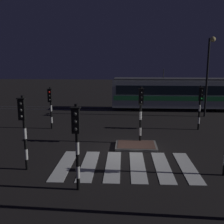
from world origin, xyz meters
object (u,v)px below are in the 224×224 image
at_px(traffic_light_kerb_mid_left, 76,135).
at_px(traffic_light_corner_far_left, 50,102).
at_px(tram, 185,93).
at_px(traffic_light_corner_near_left, 23,122).
at_px(traffic_light_median_centre, 141,107).
at_px(traffic_light_corner_far_right, 200,101).
at_px(street_lamp_trackside_right, 209,67).

bearing_deg(traffic_light_kerb_mid_left, traffic_light_corner_far_left, 112.34).
bearing_deg(tram, traffic_light_corner_near_left, -122.85).
xyz_separation_m(traffic_light_median_centre, traffic_light_kerb_mid_left, (-2.61, -6.04, -0.05)).
bearing_deg(tram, traffic_light_corner_far_left, -143.20).
distance_m(traffic_light_kerb_mid_left, traffic_light_corner_far_right, 11.86).
distance_m(traffic_light_corner_far_left, traffic_light_corner_far_right, 10.76).
relative_size(traffic_light_corner_far_left, traffic_light_corner_far_right, 0.96).
height_order(traffic_light_median_centre, street_lamp_trackside_right, street_lamp_trackside_right).
height_order(traffic_light_corner_far_right, street_lamp_trackside_right, street_lamp_trackside_right).
relative_size(traffic_light_corner_far_right, tram, 0.22).
xyz_separation_m(traffic_light_median_centre, traffic_light_corner_far_left, (-6.38, 3.14, -0.25)).
height_order(traffic_light_corner_near_left, tram, tram).
distance_m(traffic_light_kerb_mid_left, tram, 19.20).
distance_m(traffic_light_corner_far_left, tram, 14.14).
relative_size(traffic_light_median_centre, traffic_light_corner_far_right, 1.07).
bearing_deg(traffic_light_kerb_mid_left, traffic_light_corner_near_left, 147.27).
bearing_deg(traffic_light_corner_far_right, traffic_light_median_centre, -141.01).
bearing_deg(traffic_light_kerb_mid_left, traffic_light_corner_far_right, 53.90).
height_order(traffic_light_corner_near_left, traffic_light_kerb_mid_left, traffic_light_corner_near_left).
bearing_deg(street_lamp_trackside_right, traffic_light_corner_far_left, -158.01).
xyz_separation_m(traffic_light_median_centre, traffic_light_corner_near_left, (-5.33, -4.29, -0.01)).
xyz_separation_m(traffic_light_corner_near_left, traffic_light_corner_far_right, (9.70, 7.83, -0.14)).
height_order(traffic_light_corner_far_left, street_lamp_trackside_right, street_lamp_trackside_right).
relative_size(traffic_light_kerb_mid_left, traffic_light_corner_far_right, 1.05).
height_order(traffic_light_median_centre, traffic_light_corner_far_right, traffic_light_median_centre).
distance_m(traffic_light_corner_far_right, tram, 8.09).
xyz_separation_m(traffic_light_corner_near_left, traffic_light_corner_far_left, (-1.05, 7.43, -0.24)).
relative_size(traffic_light_corner_far_left, tram, 0.21).
height_order(traffic_light_corner_far_right, tram, tram).
relative_size(traffic_light_kerb_mid_left, tram, 0.23).
distance_m(street_lamp_trackside_right, tram, 4.49).
bearing_deg(street_lamp_trackside_right, tram, 109.68).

